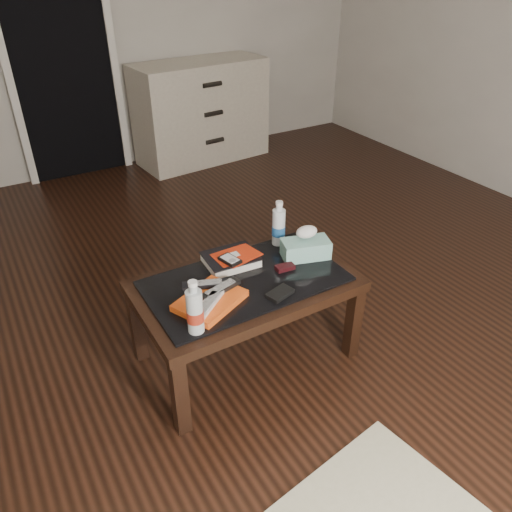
{
  "coord_description": "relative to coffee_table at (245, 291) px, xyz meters",
  "views": [
    {
      "loc": [
        -1.23,
        -2.01,
        1.77
      ],
      "look_at": [
        -0.23,
        -0.34,
        0.55
      ],
      "focal_mm": 35.0,
      "sensor_mm": 36.0,
      "label": 1
    }
  ],
  "objects": [
    {
      "name": "water_bottle_right",
      "position": [
        0.31,
        0.2,
        0.18
      ],
      "size": [
        0.07,
        0.07,
        0.24
      ],
      "primitive_type": "cylinder",
      "rotation": [
        0.0,
        0.0,
        -0.02
      ],
      "color": "silver",
      "rests_on": "coffee_table"
    },
    {
      "name": "ipod",
      "position": [
        -0.02,
        0.1,
        0.12
      ],
      "size": [
        0.09,
        0.12,
        0.02
      ],
      "primitive_type": "cube",
      "rotation": [
        0.0,
        0.0,
        0.23
      ],
      "color": "black",
      "rests_on": "dvd_mailers"
    },
    {
      "name": "doorway",
      "position": [
        -0.09,
        2.83,
        0.63
      ],
      "size": [
        0.9,
        0.08,
        2.07
      ],
      "color": "black",
      "rests_on": "ground"
    },
    {
      "name": "remote_black_front",
      "position": [
        -0.15,
        -0.06,
        0.11
      ],
      "size": [
        0.21,
        0.1,
        0.02
      ],
      "primitive_type": "cube",
      "rotation": [
        0.0,
        0.0,
        0.26
      ],
      "color": "black",
      "rests_on": "magazines"
    },
    {
      "name": "magazines",
      "position": [
        -0.22,
        -0.08,
        0.08
      ],
      "size": [
        0.34,
        0.31,
        0.03
      ],
      "primitive_type": "cube",
      "rotation": [
        0.0,
        0.0,
        0.43
      ],
      "color": "#ED5416",
      "rests_on": "coffee_table"
    },
    {
      "name": "ground",
      "position": [
        0.31,
        0.37,
        -0.4
      ],
      "size": [
        5.0,
        5.0,
        0.0
      ],
      "primitive_type": "plane",
      "color": "black",
      "rests_on": "ground"
    },
    {
      "name": "remote_black_back",
      "position": [
        -0.2,
        0.01,
        0.11
      ],
      "size": [
        0.2,
        0.12,
        0.02
      ],
      "primitive_type": "cube",
      "rotation": [
        0.0,
        0.0,
        -0.38
      ],
      "color": "black",
      "rests_on": "magazines"
    },
    {
      "name": "water_bottle_left",
      "position": [
        -0.34,
        -0.21,
        0.18
      ],
      "size": [
        0.08,
        0.08,
        0.24
      ],
      "primitive_type": "cylinder",
      "rotation": [
        0.0,
        0.0,
        0.22
      ],
      "color": "silver",
      "rests_on": "coffee_table"
    },
    {
      "name": "dvd_mailers",
      "position": [
        0.02,
        0.14,
        0.11
      ],
      "size": [
        0.19,
        0.14,
        0.01
      ],
      "primitive_type": "cube",
      "rotation": [
        0.0,
        0.0,
        0.03
      ],
      "color": "red",
      "rests_on": "textbook"
    },
    {
      "name": "flip_phone",
      "position": [
        0.21,
        -0.02,
        0.08
      ],
      "size": [
        0.09,
        0.06,
        0.02
      ],
      "primitive_type": "cube",
      "rotation": [
        0.0,
        0.0,
        -0.09
      ],
      "color": "black",
      "rests_on": "coffee_table"
    },
    {
      "name": "tissue_box",
      "position": [
        0.36,
        0.02,
        0.11
      ],
      "size": [
        0.26,
        0.18,
        0.09
      ],
      "primitive_type": "cube",
      "rotation": [
        0.0,
        0.0,
        -0.3
      ],
      "color": "teal",
      "rests_on": "coffee_table"
    },
    {
      "name": "remote_silver",
      "position": [
        -0.24,
        -0.12,
        0.11
      ],
      "size": [
        0.19,
        0.16,
        0.02
      ],
      "primitive_type": "cube",
      "rotation": [
        0.0,
        0.0,
        0.66
      ],
      "color": "silver",
      "rests_on": "magazines"
    },
    {
      "name": "textbook",
      "position": [
        0.01,
        0.15,
        0.09
      ],
      "size": [
        0.26,
        0.22,
        0.05
      ],
      "primitive_type": "cube",
      "rotation": [
        0.0,
        0.0,
        -0.07
      ],
      "color": "black",
      "rests_on": "coffee_table"
    },
    {
      "name": "coffee_table",
      "position": [
        0.0,
        0.0,
        0.0
      ],
      "size": [
        1.0,
        0.6,
        0.46
      ],
      "color": "black",
      "rests_on": "ground"
    },
    {
      "name": "wallet",
      "position": [
        0.07,
        -0.18,
        0.07
      ],
      "size": [
        0.13,
        0.1,
        0.02
      ],
      "primitive_type": "cube",
      "rotation": [
        0.0,
        0.0,
        0.27
      ],
      "color": "black",
      "rests_on": "coffee_table"
    },
    {
      "name": "dresser",
      "position": [
        1.01,
        2.59,
        0.05
      ],
      "size": [
        1.24,
        0.6,
        0.9
      ],
      "rotation": [
        0.0,
        0.0,
        0.09
      ],
      "color": "beige",
      "rests_on": "ground"
    }
  ]
}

